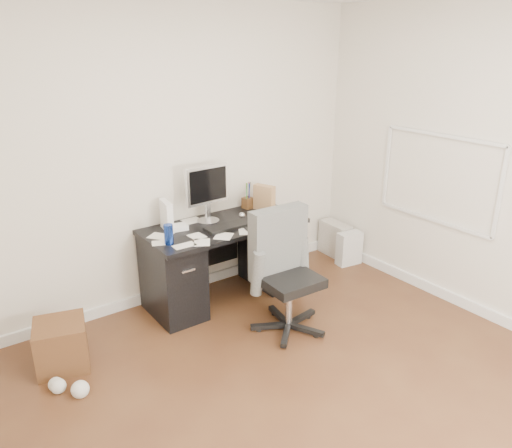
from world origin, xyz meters
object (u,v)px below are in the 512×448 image
(desk, at_px, (225,259))
(pc_tower, at_px, (335,239))
(lcd_monitor, at_px, (207,194))
(wicker_basket, at_px, (61,345))
(keyboard, at_px, (230,226))
(office_chair, at_px, (290,274))

(desk, xyz_separation_m, pc_tower, (1.56, 0.10, -0.20))
(lcd_monitor, distance_m, wicker_basket, 1.76)
(wicker_basket, bearing_deg, desk, 7.43)
(desk, height_order, wicker_basket, desk)
(pc_tower, bearing_deg, wicker_basket, -170.88)
(keyboard, relative_size, office_chair, 0.45)
(keyboard, relative_size, pc_tower, 1.23)
(desk, relative_size, office_chair, 1.42)
(lcd_monitor, height_order, keyboard, lcd_monitor)
(lcd_monitor, relative_size, pc_tower, 1.42)
(desk, bearing_deg, wicker_basket, -172.57)
(desk, xyz_separation_m, wicker_basket, (-1.60, -0.21, -0.22))
(keyboard, height_order, wicker_basket, keyboard)
(keyboard, bearing_deg, wicker_basket, -176.15)
(keyboard, xyz_separation_m, office_chair, (0.12, -0.71, -0.24))
(office_chair, xyz_separation_m, pc_tower, (1.44, 0.92, -0.33))
(office_chair, distance_m, pc_tower, 1.74)
(desk, distance_m, lcd_monitor, 0.65)
(keyboard, height_order, office_chair, office_chair)
(lcd_monitor, bearing_deg, pc_tower, -2.93)
(office_chair, bearing_deg, keyboard, 102.05)
(desk, height_order, pc_tower, desk)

